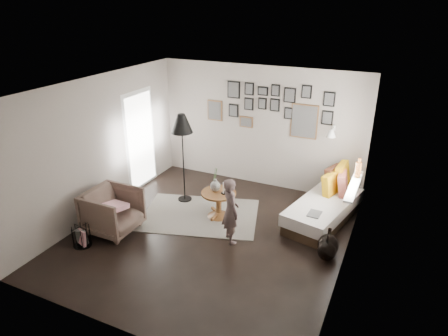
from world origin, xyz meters
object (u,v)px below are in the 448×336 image
at_px(floor_lamp, 182,127).
at_px(demijohn_small, 327,250).
at_px(pedestal_table, 219,205).
at_px(daybed, 324,206).
at_px(magazine_basket, 82,236).
at_px(armchair, 113,211).
at_px(demijohn_large, 328,245).
at_px(vase, 215,184).
at_px(child, 231,211).

distance_m(floor_lamp, demijohn_small, 3.47).
bearing_deg(floor_lamp, pedestal_table, -18.65).
distance_m(daybed, magazine_basket, 4.34).
bearing_deg(armchair, demijohn_large, -76.88).
relative_size(armchair, magazine_basket, 2.39).
height_order(daybed, demijohn_small, daybed).
height_order(magazine_basket, demijohn_large, demijohn_large).
relative_size(vase, magazine_basket, 1.29).
xyz_separation_m(armchair, demijohn_small, (3.61, 0.73, -0.22)).
height_order(vase, demijohn_small, vase).
bearing_deg(daybed, child, -120.11).
bearing_deg(armchair, pedestal_table, -50.06).
distance_m(armchair, demijohn_small, 3.69).
relative_size(pedestal_table, armchair, 0.76).
xyz_separation_m(floor_lamp, demijohn_small, (3.06, -0.82, -1.40)).
bearing_deg(child, demijohn_large, -125.23).
height_order(floor_lamp, magazine_basket, floor_lamp).
relative_size(vase, armchair, 0.54).
distance_m(armchair, demijohn_large, 3.70).
height_order(daybed, magazine_basket, daybed).
bearing_deg(daybed, magazine_basket, -130.81).
height_order(demijohn_large, child, child).
bearing_deg(demijohn_large, floor_lamp, 167.02).
distance_m(magazine_basket, demijohn_large, 4.06).
height_order(pedestal_table, vase, vase).
bearing_deg(demijohn_large, armchair, -166.78).
xyz_separation_m(vase, child, (0.61, -0.67, -0.07)).
relative_size(pedestal_table, magazine_basket, 1.81).
bearing_deg(armchair, daybed, -59.19).
bearing_deg(demijohn_small, floor_lamp, 164.93).
relative_size(magazine_basket, demijohn_large, 0.72).
bearing_deg(daybed, floor_lamp, -158.50).
bearing_deg(vase, armchair, -137.91).
bearing_deg(demijohn_large, demijohn_small, -86.85).
bearing_deg(child, vase, -2.25).
bearing_deg(armchair, child, -73.90).
bearing_deg(child, floor_lamp, 11.92).
height_order(demijohn_large, demijohn_small, demijohn_large).
distance_m(daybed, demijohn_large, 1.17).
bearing_deg(vase, child, -47.67).
xyz_separation_m(daybed, demijohn_small, (0.31, -1.25, -0.11)).
height_order(magazine_basket, child, child).
height_order(daybed, demijohn_large, daybed).
relative_size(floor_lamp, demijohn_large, 3.62).
bearing_deg(demijohn_small, pedestal_table, 166.52).
bearing_deg(armchair, magazine_basket, 162.43).
xyz_separation_m(demijohn_large, demijohn_small, (0.01, -0.12, -0.02)).
bearing_deg(floor_lamp, magazine_basket, -108.84).
xyz_separation_m(vase, demijohn_large, (2.21, -0.41, -0.46)).
height_order(floor_lamp, child, floor_lamp).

